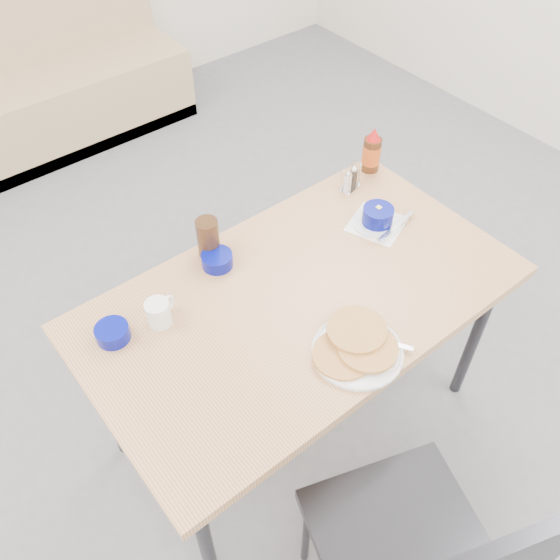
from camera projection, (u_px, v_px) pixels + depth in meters
ground at (337, 461)px, 2.31m from camera, size 6.00×6.00×0.00m
booth_bench at (27, 92)px, 3.54m from camera, size 1.90×0.56×1.22m
dining_table at (300, 308)px, 1.93m from camera, size 1.40×0.80×0.76m
pancake_plate at (357, 348)px, 1.72m from camera, size 0.27×0.27×0.05m
coffee_mug at (159, 312)px, 1.78m from camera, size 0.11×0.08×0.09m
grits_setting at (378, 218)px, 2.09m from camera, size 0.25×0.23×0.08m
creamer_bowl at (113, 333)px, 1.76m from camera, size 0.10×0.10×0.05m
butter_bowl at (217, 260)px, 1.96m from camera, size 0.10×0.10×0.05m
amber_tumbler at (208, 238)px, 1.97m from camera, size 0.08×0.08×0.14m
condiment_caddy at (350, 180)px, 2.24m from camera, size 0.09×0.07×0.10m
syrup_bottle at (372, 152)px, 2.28m from camera, size 0.07×0.07×0.19m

